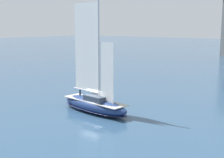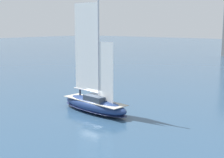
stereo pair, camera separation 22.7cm
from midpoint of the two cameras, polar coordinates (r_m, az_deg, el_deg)
ground_plane at (r=34.33m, az=-3.41°, el=-6.01°), size 400.00×400.00×0.00m
sailboat_main at (r=34.05m, az=-3.41°, el=-4.34°), size 9.56×3.40×12.89m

